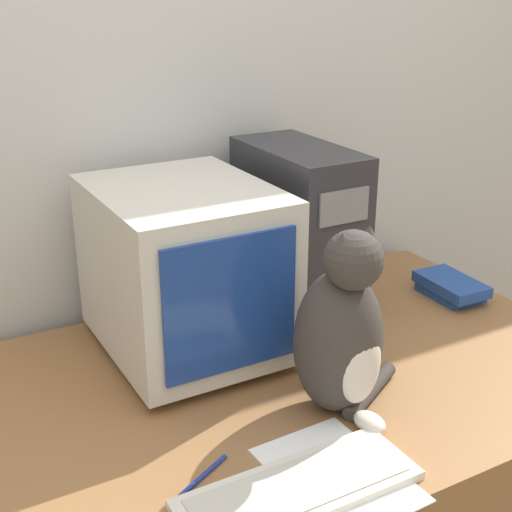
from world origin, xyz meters
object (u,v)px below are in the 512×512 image
cat (342,334)px  pen (203,475)px  book_stack (451,287)px  computer_tower (298,232)px  keyboard (299,489)px  crt_monitor (185,270)px

cat → pen: (-0.35, -0.06, -0.17)m
book_stack → cat: bearing=-153.2°
computer_tower → cat: 0.48m
keyboard → book_stack: size_ratio=2.13×
crt_monitor → book_stack: 0.81m
cat → crt_monitor: bearing=107.5°
keyboard → pen: 0.18m
crt_monitor → keyboard: size_ratio=1.09×
keyboard → cat: cat is taller
crt_monitor → cat: (0.18, -0.39, -0.04)m
cat → book_stack: (0.61, 0.31, -0.15)m
crt_monitor → computer_tower: computer_tower is taller
cat → computer_tower: bearing=62.1°
computer_tower → pen: bearing=-135.7°
book_stack → computer_tower: bearing=162.2°
pen → crt_monitor: bearing=69.2°
cat → book_stack: bearing=20.2°
cat → book_stack: 0.70m
crt_monitor → computer_tower: 0.35m
computer_tower → keyboard: 0.78m
book_stack → keyboard: bearing=-149.2°
pen → computer_tower: bearing=44.3°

